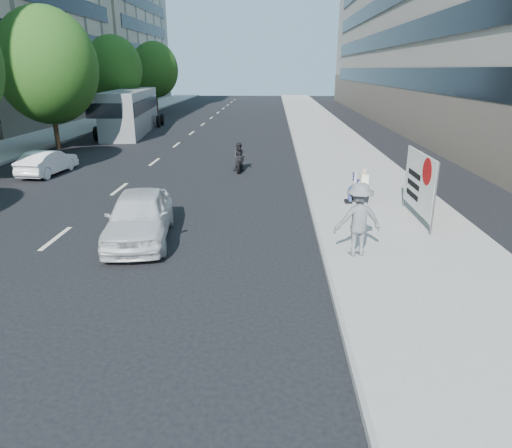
{
  "coord_description": "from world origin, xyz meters",
  "views": [
    {
      "loc": [
        0.06,
        -10.69,
        4.86
      ],
      "look_at": [
        -0.4,
        1.19,
        0.81
      ],
      "focal_mm": 32.0,
      "sensor_mm": 36.0,
      "label": 1
    }
  ],
  "objects_px": {
    "white_sedan_mid": "(48,162)",
    "bus": "(131,112)",
    "motorcycle": "(240,158)",
    "pedestrian_woman": "(419,172)",
    "jogger": "(358,219)",
    "protest_banner": "(419,182)",
    "white_sedan_near": "(139,216)",
    "seated_protester": "(360,184)"
  },
  "relations": [
    {
      "from": "white_sedan_near",
      "to": "motorcycle",
      "type": "relative_size",
      "value": 2.13
    },
    {
      "from": "seated_protester",
      "to": "pedestrian_woman",
      "type": "bearing_deg",
      "value": 28.85
    },
    {
      "from": "protest_banner",
      "to": "pedestrian_woman",
      "type": "bearing_deg",
      "value": 72.87
    },
    {
      "from": "seated_protester",
      "to": "motorcycle",
      "type": "relative_size",
      "value": 0.64
    },
    {
      "from": "motorcycle",
      "to": "seated_protester",
      "type": "bearing_deg",
      "value": -47.72
    },
    {
      "from": "protest_banner",
      "to": "white_sedan_near",
      "type": "distance_m",
      "value": 8.88
    },
    {
      "from": "motorcycle",
      "to": "white_sedan_mid",
      "type": "bearing_deg",
      "value": -169.25
    },
    {
      "from": "protest_banner",
      "to": "motorcycle",
      "type": "distance_m",
      "value": 10.27
    },
    {
      "from": "seated_protester",
      "to": "motorcycle",
      "type": "height_order",
      "value": "seated_protester"
    },
    {
      "from": "pedestrian_woman",
      "to": "motorcycle",
      "type": "xyz_separation_m",
      "value": [
        -7.41,
        4.69,
        -0.39
      ]
    },
    {
      "from": "motorcycle",
      "to": "bus",
      "type": "height_order",
      "value": "bus"
    },
    {
      "from": "jogger",
      "to": "motorcycle",
      "type": "relative_size",
      "value": 0.96
    },
    {
      "from": "white_sedan_mid",
      "to": "seated_protester",
      "type": "bearing_deg",
      "value": 165.89
    },
    {
      "from": "white_sedan_near",
      "to": "motorcycle",
      "type": "xyz_separation_m",
      "value": [
        2.27,
        9.86,
        -0.11
      ]
    },
    {
      "from": "jogger",
      "to": "bus",
      "type": "xyz_separation_m",
      "value": [
        -13.62,
        25.47,
        0.5
      ]
    },
    {
      "from": "seated_protester",
      "to": "protest_banner",
      "type": "bearing_deg",
      "value": -51.28
    },
    {
      "from": "seated_protester",
      "to": "protest_banner",
      "type": "height_order",
      "value": "protest_banner"
    },
    {
      "from": "jogger",
      "to": "pedestrian_woman",
      "type": "distance_m",
      "value": 7.33
    },
    {
      "from": "pedestrian_woman",
      "to": "white_sedan_near",
      "type": "bearing_deg",
      "value": 65.22
    },
    {
      "from": "white_sedan_mid",
      "to": "white_sedan_near",
      "type": "bearing_deg",
      "value": 133.89
    },
    {
      "from": "seated_protester",
      "to": "jogger",
      "type": "bearing_deg",
      "value": -100.71
    },
    {
      "from": "jogger",
      "to": "white_sedan_mid",
      "type": "relative_size",
      "value": 0.55
    },
    {
      "from": "motorcycle",
      "to": "white_sedan_near",
      "type": "bearing_deg",
      "value": -99.29
    },
    {
      "from": "white_sedan_mid",
      "to": "bus",
      "type": "distance_m",
      "value": 15.53
    },
    {
      "from": "jogger",
      "to": "protest_banner",
      "type": "xyz_separation_m",
      "value": [
        2.48,
        3.13,
        0.27
      ]
    },
    {
      "from": "white_sedan_near",
      "to": "seated_protester",
      "type": "bearing_deg",
      "value": 19.95
    },
    {
      "from": "jogger",
      "to": "protest_banner",
      "type": "distance_m",
      "value": 4.0
    },
    {
      "from": "white_sedan_mid",
      "to": "bus",
      "type": "relative_size",
      "value": 0.29
    },
    {
      "from": "white_sedan_near",
      "to": "bus",
      "type": "bearing_deg",
      "value": 99.25
    },
    {
      "from": "pedestrian_woman",
      "to": "motorcycle",
      "type": "distance_m",
      "value": 8.78
    },
    {
      "from": "protest_banner",
      "to": "seated_protester",
      "type": "bearing_deg",
      "value": 128.72
    },
    {
      "from": "seated_protester",
      "to": "protest_banner",
      "type": "distance_m",
      "value": 2.5
    },
    {
      "from": "white_sedan_near",
      "to": "white_sedan_mid",
      "type": "relative_size",
      "value": 1.21
    },
    {
      "from": "jogger",
      "to": "bus",
      "type": "height_order",
      "value": "bus"
    },
    {
      "from": "protest_banner",
      "to": "white_sedan_mid",
      "type": "height_order",
      "value": "protest_banner"
    },
    {
      "from": "white_sedan_near",
      "to": "motorcycle",
      "type": "distance_m",
      "value": 10.11
    },
    {
      "from": "seated_protester",
      "to": "white_sedan_near",
      "type": "xyz_separation_m",
      "value": [
        -7.14,
        -3.76,
        -0.13
      ]
    },
    {
      "from": "white_sedan_mid",
      "to": "pedestrian_woman",
      "type": "bearing_deg",
      "value": 173.21
    },
    {
      "from": "jogger",
      "to": "protest_banner",
      "type": "relative_size",
      "value": 0.64
    },
    {
      "from": "seated_protester",
      "to": "motorcycle",
      "type": "xyz_separation_m",
      "value": [
        -4.87,
        6.1,
        -0.24
      ]
    },
    {
      "from": "white_sedan_mid",
      "to": "bus",
      "type": "bearing_deg",
      "value": -83.03
    },
    {
      "from": "pedestrian_woman",
      "to": "motorcycle",
      "type": "height_order",
      "value": "pedestrian_woman"
    }
  ]
}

